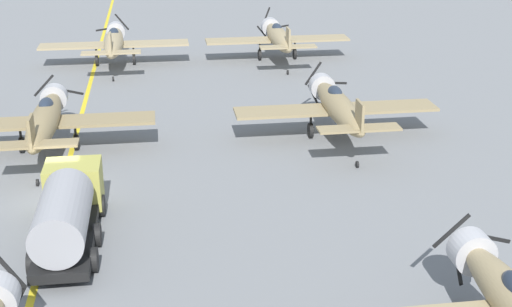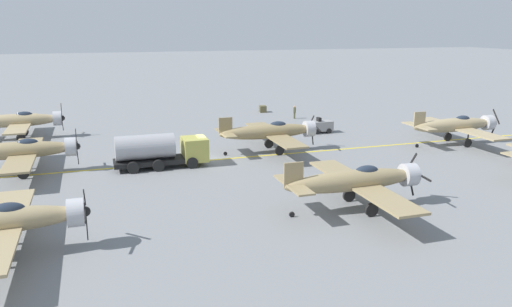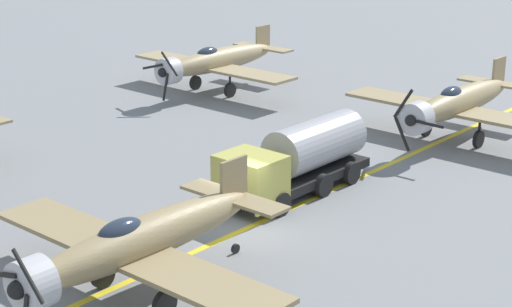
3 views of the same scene
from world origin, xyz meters
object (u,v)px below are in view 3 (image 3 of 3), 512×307
object	(u,v)px
airplane_mid_center	(139,241)
fuel_tanker	(296,160)
airplane_near_right	(216,61)
airplane_near_center	(457,103)

from	to	relation	value
airplane_mid_center	fuel_tanker	world-z (taller)	airplane_mid_center
airplane_near_right	fuel_tanker	xyz separation A→B (m)	(-14.86, 10.65, -0.50)
airplane_near_center	airplane_near_right	bearing A→B (deg)	8.55
airplane_near_center	fuel_tanker	size ratio (longest dim) A/B	1.50
airplane_mid_center	airplane_near_center	world-z (taller)	same
airplane_near_center	fuel_tanker	distance (m)	11.50
airplane_near_right	airplane_mid_center	distance (m)	27.45
airplane_mid_center	fuel_tanker	xyz separation A→B (m)	(2.22, -10.84, -0.50)
airplane_near_right	fuel_tanker	distance (m)	18.29
airplane_near_right	fuel_tanker	world-z (taller)	airplane_near_right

